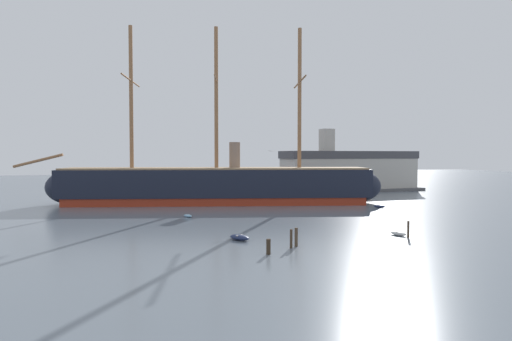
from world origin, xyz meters
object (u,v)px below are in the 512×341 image
(dinghy_alongside_bow, at_px, (188,216))
(sailboat_far_right, at_px, (364,197))
(dinghy_alongside_stern, at_px, (379,206))
(dinghy_far_left, at_px, (109,203))
(mooring_piling_right_pair, at_px, (296,237))
(tall_ship, at_px, (217,185))
(dinghy_foreground_right, at_px, (398,233))
(mooring_piling_nearest, at_px, (291,239))
(seagull_in_flight, at_px, (272,151))
(dockside_warehouse_right, at_px, (349,171))
(dinghy_foreground_left, at_px, (240,237))
(mooring_piling_left_pair, at_px, (408,229))
(mooring_piling_midwater, at_px, (268,247))

(dinghy_alongside_bow, bearing_deg, sailboat_far_right, 20.53)
(dinghy_alongside_stern, distance_m, dinghy_far_left, 53.10)
(dinghy_far_left, distance_m, mooring_piling_right_pair, 52.28)
(tall_ship, distance_m, dinghy_foreground_right, 42.87)
(mooring_piling_nearest, relative_size, seagull_in_flight, 1.60)
(dinghy_far_left, xyz_separation_m, dockside_warehouse_right, (62.36, 12.11, 5.22))
(dinghy_foreground_left, relative_size, mooring_piling_right_pair, 1.46)
(sailboat_far_right, height_order, dockside_warehouse_right, dockside_warehouse_right)
(sailboat_far_right, relative_size, mooring_piling_nearest, 2.22)
(mooring_piling_nearest, bearing_deg, sailboat_far_right, 49.26)
(dinghy_foreground_left, distance_m, mooring_piling_nearest, 7.11)
(dinghy_foreground_left, bearing_deg, mooring_piling_nearest, -55.69)
(sailboat_far_right, relative_size, mooring_piling_left_pair, 2.22)
(dinghy_far_left, height_order, mooring_piling_right_pair, mooring_piling_right_pair)
(dinghy_alongside_bow, bearing_deg, tall_ship, 62.38)
(dinghy_foreground_right, height_order, sailboat_far_right, sailboat_far_right)
(dockside_warehouse_right, bearing_deg, mooring_piling_nearest, -125.62)
(dinghy_far_left, bearing_deg, dinghy_foreground_left, -71.60)
(mooring_piling_midwater, bearing_deg, sailboat_far_right, 48.05)
(sailboat_far_right, xyz_separation_m, mooring_piling_nearest, (-36.44, -42.31, 0.63))
(dinghy_alongside_bow, xyz_separation_m, mooring_piling_left_pair, (22.05, -25.54, 0.79))
(dinghy_alongside_stern, bearing_deg, tall_ship, 149.59)
(dinghy_alongside_bow, relative_size, dinghy_alongside_stern, 0.93)
(dinghy_foreground_left, bearing_deg, dinghy_far_left, 108.40)
(mooring_piling_nearest, bearing_deg, dinghy_alongside_stern, 42.07)
(dinghy_alongside_bow, xyz_separation_m, dockside_warehouse_right, (50.44, 35.10, 5.28))
(dinghy_foreground_left, relative_size, dinghy_alongside_stern, 1.35)
(dinghy_alongside_bow, bearing_deg, seagull_in_flight, -6.46)
(dinghy_alongside_stern, relative_size, mooring_piling_nearest, 1.09)
(dinghy_foreground_right, distance_m, mooring_piling_midwater, 19.14)
(mooring_piling_nearest, bearing_deg, mooring_piling_midwater, -150.07)
(mooring_piling_right_pair, bearing_deg, dinghy_foreground_right, 6.54)
(sailboat_far_right, bearing_deg, mooring_piling_nearest, -130.74)
(dinghy_foreground_left, height_order, dinghy_alongside_stern, dinghy_foreground_left)
(tall_ship, relative_size, dinghy_foreground_left, 24.44)
(dockside_warehouse_right, bearing_deg, mooring_piling_left_pair, -115.09)
(dockside_warehouse_right, relative_size, seagull_in_flight, 32.28)
(mooring_piling_midwater, height_order, seagull_in_flight, seagull_in_flight)
(dockside_warehouse_right, height_order, seagull_in_flight, dockside_warehouse_right)
(dinghy_foreground_right, relative_size, mooring_piling_midwater, 1.50)
(sailboat_far_right, bearing_deg, mooring_piling_midwater, -131.95)
(dinghy_alongside_stern, bearing_deg, seagull_in_flight, -174.55)
(mooring_piling_left_pair, height_order, mooring_piling_right_pair, mooring_piling_right_pair)
(dinghy_foreground_left, distance_m, dinghy_alongside_bow, 20.53)
(dinghy_foreground_left, relative_size, mooring_piling_left_pair, 1.46)
(dinghy_foreground_left, distance_m, seagull_in_flight, 24.19)
(sailboat_far_right, xyz_separation_m, mooring_piling_midwater, (-39.73, -44.20, 0.39))
(tall_ship, distance_m, dinghy_far_left, 21.89)
(mooring_piling_left_pair, bearing_deg, mooring_piling_midwater, -172.19)
(dinghy_alongside_bow, distance_m, mooring_piling_right_pair, 26.64)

